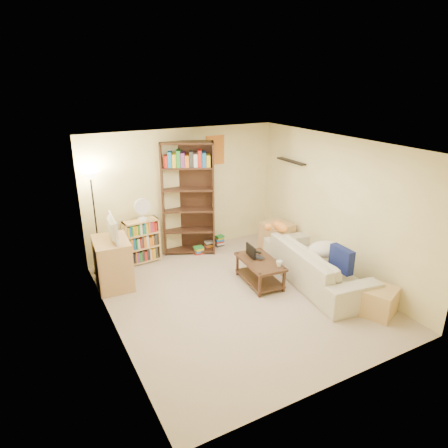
# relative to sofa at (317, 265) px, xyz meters

# --- Properties ---
(room) EXTENTS (4.50, 4.54, 2.52)m
(room) POSITION_rel_sofa_xyz_m (-1.45, 0.19, 1.28)
(room) COLOR tan
(room) RESTS_ON ground
(sofa) EXTENTS (2.55, 1.47, 0.68)m
(sofa) POSITION_rel_sofa_xyz_m (0.00, 0.00, 0.00)
(sofa) COLOR beige
(sofa) RESTS_ON ground
(navy_pillow) EXTENTS (0.14, 0.45, 0.40)m
(navy_pillow) POSITION_rel_sofa_xyz_m (0.05, -0.51, 0.31)
(navy_pillow) COLOR navy
(navy_pillow) RESTS_ON sofa
(cream_blanket) EXTENTS (0.63, 0.45, 0.27)m
(cream_blanket) POSITION_rel_sofa_xyz_m (0.17, 0.04, 0.24)
(cream_blanket) COLOR white
(cream_blanket) RESTS_ON sofa
(tabby_cat) EXTENTS (0.54, 0.24, 0.18)m
(tabby_cat) POSITION_rel_sofa_xyz_m (-0.19, 0.92, 0.43)
(tabby_cat) COLOR orange
(tabby_cat) RESTS_ON sofa
(coffee_table) EXTENTS (0.62, 1.02, 0.43)m
(coffee_table) POSITION_rel_sofa_xyz_m (-0.89, 0.44, -0.06)
(coffee_table) COLOR #43251A
(coffee_table) RESTS_ON ground
(laptop) EXTENTS (0.45, 0.40, 0.03)m
(laptop) POSITION_rel_sofa_xyz_m (-0.83, 0.61, 0.11)
(laptop) COLOR black
(laptop) RESTS_ON coffee_table
(laptop_screen) EXTENTS (0.04, 0.33, 0.22)m
(laptop_screen) POSITION_rel_sofa_xyz_m (-0.97, 0.62, 0.22)
(laptop_screen) COLOR white
(laptop_screen) RESTS_ON laptop
(mug) EXTENTS (0.18, 0.18, 0.10)m
(mug) POSITION_rel_sofa_xyz_m (-0.73, 0.10, 0.14)
(mug) COLOR white
(mug) RESTS_ON coffee_table
(tv_remote) EXTENTS (0.09, 0.18, 0.02)m
(tv_remote) POSITION_rel_sofa_xyz_m (-0.75, 0.76, 0.10)
(tv_remote) COLOR black
(tv_remote) RESTS_ON coffee_table
(tv_stand) EXTENTS (0.63, 0.84, 0.85)m
(tv_stand) POSITION_rel_sofa_xyz_m (-3.16, 1.57, 0.09)
(tv_stand) COLOR tan
(tv_stand) RESTS_ON ground
(television) EXTENTS (0.71, 0.20, 0.40)m
(television) POSITION_rel_sofa_xyz_m (-3.16, 1.57, 0.71)
(television) COLOR black
(television) RESTS_ON tv_stand
(tall_bookshelf) EXTENTS (1.07, 0.74, 2.27)m
(tall_bookshelf) POSITION_rel_sofa_xyz_m (-1.44, 2.23, 0.86)
(tall_bookshelf) COLOR #3B2516
(tall_bookshelf) RESTS_ON ground
(short_bookshelf) EXTENTS (0.69, 0.32, 0.87)m
(short_bookshelf) POSITION_rel_sofa_xyz_m (-2.44, 2.24, 0.09)
(short_bookshelf) COLOR #D8B369
(short_bookshelf) RESTS_ON ground
(desk_fan) EXTENTS (0.31, 0.17, 0.43)m
(desk_fan) POSITION_rel_sofa_xyz_m (-2.39, 2.19, 0.76)
(desk_fan) COLOR white
(desk_fan) RESTS_ON short_bookshelf
(floor_lamp) EXTENTS (0.32, 0.32, 1.90)m
(floor_lamp) POSITION_rel_sofa_xyz_m (-3.26, 2.19, 1.18)
(floor_lamp) COLOR black
(floor_lamp) RESTS_ON ground
(side_table) EXTENTS (0.62, 0.62, 0.62)m
(side_table) POSITION_rel_sofa_xyz_m (0.14, 1.40, -0.03)
(side_table) COLOR tan
(side_table) RESTS_ON ground
(end_cabinet) EXTENTS (0.64, 0.59, 0.43)m
(end_cabinet) POSITION_rel_sofa_xyz_m (0.19, -1.24, -0.13)
(end_cabinet) COLOR tan
(end_cabinet) RESTS_ON ground
(book_stacks) EXTENTS (0.76, 0.32, 0.23)m
(book_stacks) POSITION_rel_sofa_xyz_m (-1.01, 2.15, -0.24)
(book_stacks) COLOR red
(book_stacks) RESTS_ON ground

